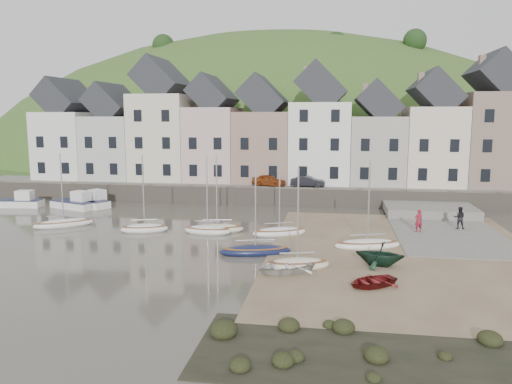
% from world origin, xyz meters
% --- Properties ---
extents(ground, '(160.00, 160.00, 0.00)m').
position_xyz_m(ground, '(0.00, 0.00, 0.00)').
color(ground, '#4A443A').
rests_on(ground, ground).
extents(quay_land, '(90.00, 30.00, 1.50)m').
position_xyz_m(quay_land, '(0.00, 32.00, 0.75)').
color(quay_land, '#395923').
rests_on(quay_land, ground).
extents(quay_street, '(70.00, 7.00, 0.10)m').
position_xyz_m(quay_street, '(0.00, 20.50, 1.55)').
color(quay_street, slate).
rests_on(quay_street, quay_land).
extents(seawall, '(70.00, 1.20, 1.80)m').
position_xyz_m(seawall, '(0.00, 17.00, 0.90)').
color(seawall, slate).
rests_on(seawall, ground).
extents(beach, '(18.00, 26.00, 0.06)m').
position_xyz_m(beach, '(11.00, 0.00, 0.03)').
color(beach, brown).
rests_on(beach, ground).
extents(slipway, '(8.00, 18.00, 0.12)m').
position_xyz_m(slipway, '(15.00, 8.00, 0.06)').
color(slipway, slate).
rests_on(slipway, ground).
extents(hillside, '(134.40, 84.00, 84.00)m').
position_xyz_m(hillside, '(-5.00, 60.00, -17.99)').
color(hillside, '#395923').
rests_on(hillside, ground).
extents(townhouse_terrace, '(61.05, 8.00, 13.93)m').
position_xyz_m(townhouse_terrace, '(1.76, 24.00, 7.32)').
color(townhouse_terrace, white).
rests_on(townhouse_terrace, quay_land).
extents(sailboat_0, '(4.74, 4.12, 6.32)m').
position_xyz_m(sailboat_0, '(-15.90, 4.23, 0.26)').
color(sailboat_0, white).
rests_on(sailboat_0, ground).
extents(sailboat_1, '(4.02, 2.58, 6.32)m').
position_xyz_m(sailboat_1, '(-8.58, 3.50, 0.27)').
color(sailboat_1, white).
rests_on(sailboat_1, ground).
extents(sailboat_2, '(4.45, 2.33, 6.32)m').
position_xyz_m(sailboat_2, '(-2.86, 4.35, 0.26)').
color(sailboat_2, beige).
rests_on(sailboat_2, ground).
extents(sailboat_3, '(3.83, 1.67, 6.32)m').
position_xyz_m(sailboat_3, '(-3.47, 3.67, 0.27)').
color(sailboat_3, white).
rests_on(sailboat_3, ground).
extents(sailboat_4, '(4.53, 3.08, 6.32)m').
position_xyz_m(sailboat_4, '(2.14, 3.96, 0.26)').
color(sailboat_4, white).
rests_on(sailboat_4, ground).
extents(sailboat_5, '(5.03, 2.70, 6.32)m').
position_xyz_m(sailboat_5, '(1.17, -1.64, 0.26)').
color(sailboat_5, '#131A3C').
rests_on(sailboat_5, ground).
extents(sailboat_6, '(4.95, 2.73, 6.32)m').
position_xyz_m(sailboat_6, '(8.62, 1.15, 0.26)').
color(sailboat_6, white).
rests_on(sailboat_6, ground).
extents(sailboat_7, '(4.21, 2.50, 6.32)m').
position_xyz_m(sailboat_7, '(4.15, -4.31, 0.27)').
color(sailboat_7, beige).
rests_on(sailboat_7, ground).
extents(motorboat_0, '(5.19, 3.35, 1.70)m').
position_xyz_m(motorboat_0, '(-19.09, 11.98, 0.58)').
color(motorboat_0, white).
rests_on(motorboat_0, ground).
extents(motorboat_1, '(4.56, 2.22, 1.70)m').
position_xyz_m(motorboat_1, '(-24.89, 11.88, 0.58)').
color(motorboat_1, white).
rests_on(motorboat_1, ground).
extents(motorboat_2, '(4.79, 3.76, 1.70)m').
position_xyz_m(motorboat_2, '(-17.89, 13.14, 0.58)').
color(motorboat_2, white).
rests_on(motorboat_2, ground).
extents(rowboat_white, '(4.26, 3.94, 0.72)m').
position_xyz_m(rowboat_white, '(3.50, -5.44, 0.42)').
color(rowboat_white, silver).
rests_on(rowboat_white, beach).
extents(rowboat_green, '(3.35, 3.04, 1.53)m').
position_xyz_m(rowboat_green, '(9.08, -3.25, 0.82)').
color(rowboat_green, '#153022').
rests_on(rowboat_green, beach).
extents(rowboat_red, '(3.48, 3.27, 0.59)m').
position_xyz_m(rowboat_red, '(8.35, -7.15, 0.35)').
color(rowboat_red, maroon).
rests_on(rowboat_red, beach).
extents(person_red, '(0.77, 0.65, 1.79)m').
position_xyz_m(person_red, '(12.81, 6.19, 1.01)').
color(person_red, maroon).
rests_on(person_red, slipway).
extents(person_dark, '(0.98, 0.83, 1.79)m').
position_xyz_m(person_dark, '(16.24, 7.91, 1.01)').
color(person_dark, black).
rests_on(person_dark, slipway).
extents(car_left, '(3.92, 2.37, 1.25)m').
position_xyz_m(car_left, '(-0.71, 19.50, 2.22)').
color(car_left, '#8E3C14').
rests_on(car_left, quay_street).
extents(car_right, '(3.65, 1.45, 1.18)m').
position_xyz_m(car_right, '(3.47, 19.50, 2.19)').
color(car_right, black).
rests_on(car_right, quay_street).
extents(shore_rocks, '(14.00, 6.00, 0.76)m').
position_xyz_m(shore_rocks, '(6.81, -14.68, 0.12)').
color(shore_rocks, black).
rests_on(shore_rocks, ground).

